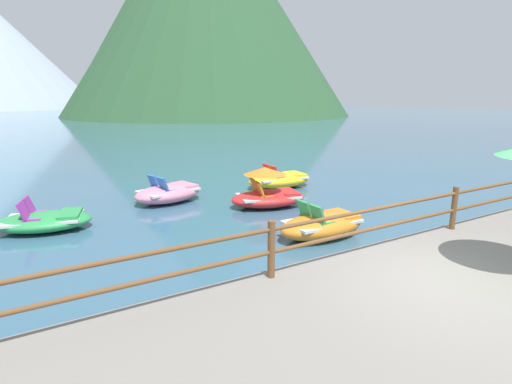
# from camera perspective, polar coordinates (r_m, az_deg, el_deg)

# --- Properties ---
(ground_plane) EXTENTS (200.00, 200.00, 0.00)m
(ground_plane) POSITION_cam_1_polar(r_m,az_deg,el_deg) (44.08, -23.76, 7.92)
(ground_plane) COLOR #38607A
(dock_railing) EXTENTS (23.92, 0.12, 0.95)m
(dock_railing) POSITION_cam_1_polar(r_m,az_deg,el_deg) (8.05, 16.51, -3.78)
(dock_railing) COLOR brown
(dock_railing) RESTS_ON promenade_dock
(pedal_boat_0) EXTENTS (2.52, 1.81, 1.21)m
(pedal_boat_0) POSITION_cam_1_polar(r_m,az_deg,el_deg) (12.29, 1.67, -0.20)
(pedal_boat_0) COLOR red
(pedal_boat_0) RESTS_ON ground
(pedal_boat_1) EXTENTS (2.47, 1.81, 0.89)m
(pedal_boat_1) POSITION_cam_1_polar(r_m,az_deg,el_deg) (13.12, -12.06, -0.09)
(pedal_boat_1) COLOR pink
(pedal_boat_1) RESTS_ON ground
(pedal_boat_3) EXTENTS (2.25, 1.18, 0.89)m
(pedal_boat_3) POSITION_cam_1_polar(r_m,az_deg,el_deg) (9.80, 9.23, -4.50)
(pedal_boat_3) COLOR orange
(pedal_boat_3) RESTS_ON ground
(pedal_boat_4) EXTENTS (2.52, 1.92, 0.81)m
(pedal_boat_4) POSITION_cam_1_polar(r_m,az_deg,el_deg) (11.46, -27.35, -3.56)
(pedal_boat_4) COLOR green
(pedal_boat_4) RESTS_ON ground
(pedal_boat_5) EXTENTS (2.51, 1.41, 0.87)m
(pedal_boat_5) POSITION_cam_1_polar(r_m,az_deg,el_deg) (14.91, 3.34, 1.73)
(pedal_boat_5) COLOR yellow
(pedal_boat_5) RESTS_ON ground
(cliff_headland) EXTENTS (47.54, 47.54, 35.76)m
(cliff_headland) POSITION_cam_1_polar(r_m,az_deg,el_deg) (74.22, -8.39, 23.64)
(cliff_headland) COLOR #2D5633
(cliff_headland) RESTS_ON ground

